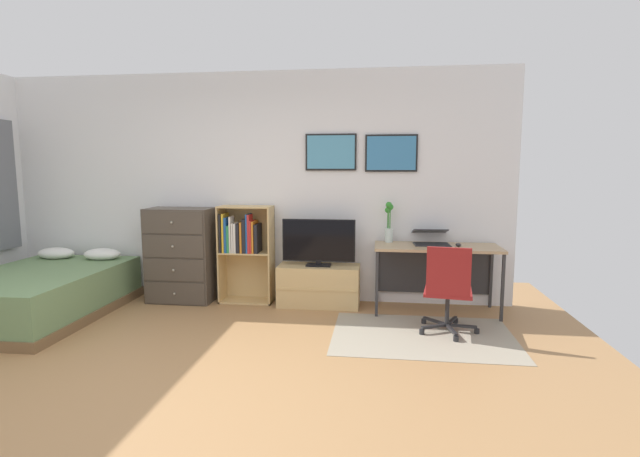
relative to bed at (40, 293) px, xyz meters
The scene contains 13 objects.
ground_plane 2.50m from the bed, 34.02° to the right, with size 7.20×7.20×0.00m, color #A87A4C.
wall_back_with_posters 2.57m from the bed, 26.50° to the left, with size 6.12×0.09×2.70m.
area_rug 4.03m from the bed, ahead, with size 1.70×1.20×0.01m, color #9E937F.
bed is the anchor object (origin of this frame).
dresser 1.50m from the bed, 31.17° to the left, with size 0.76×0.46×1.11m.
bookshelf 2.21m from the bed, 22.33° to the left, with size 0.62×0.30×1.14m.
tv_stand 3.01m from the bed, 14.97° to the left, with size 0.93×0.41×0.47m.
television 3.04m from the bed, 14.56° to the left, with size 0.83×0.16×0.54m.
desk 4.30m from the bed, 10.37° to the left, with size 1.34×0.57×0.74m.
office_chair 4.25m from the bed, ahead, with size 0.58×0.58×0.86m.
laptop 4.28m from the bed, 11.18° to the left, with size 0.41×0.43×0.17m.
computer_mouse 4.53m from the bed, ahead, with size 0.06×0.10×0.03m, color #262628.
bamboo_vase 3.87m from the bed, 13.46° to the left, with size 0.10×0.10×0.46m.
Camera 1 is at (1.53, -3.06, 1.57)m, focal length 26.28 mm.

